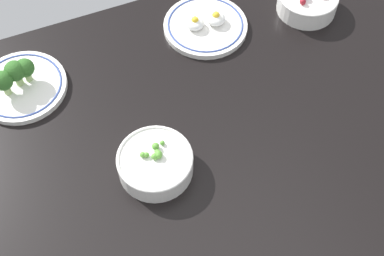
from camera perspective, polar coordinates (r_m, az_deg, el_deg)
The scene contains 5 objects.
dining_table at distance 119.78cm, azimuth 0.00°, elevation -1.05°, with size 150.26×90.55×4.00cm, color black.
plate_broccoli at distance 130.09cm, azimuth -18.30°, elevation 4.69°, with size 21.45×21.45×8.65cm.
plate_eggs at distance 137.58cm, azimuth 1.48°, elevation 11.16°, with size 21.75×21.75×5.01cm.
bowl_berries at distance 144.40cm, azimuth 12.47°, elevation 13.36°, with size 15.78×15.78×7.22cm.
bowl_peas at distance 111.06cm, azimuth -4.03°, elevation -3.82°, with size 16.25×16.25×6.47cm.
Camera 1 is at (24.81, 58.98, 103.26)cm, focal length 48.89 mm.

